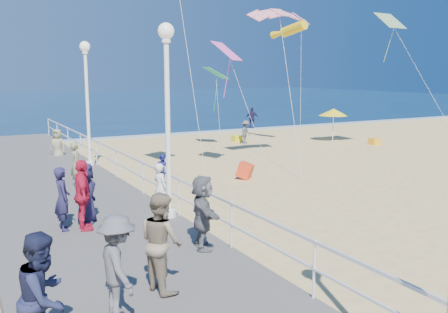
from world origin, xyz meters
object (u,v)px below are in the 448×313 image
box_kite (245,172)px  spectator_1 (161,242)px  lamp_post_mid (167,101)px  woman_holding_toddler (160,188)px  beach_walker_b (252,118)px  beach_chair_right (374,142)px  spectator_6 (76,164)px  beach_walker_a (246,132)px  spectator_2 (118,266)px  spectator_4 (86,193)px  beach_walker_c (58,146)px  spectator_5 (203,212)px  beach_chair_left (237,138)px  spectator_7 (44,298)px  beach_umbrella (333,112)px  lamp_post_far (87,90)px  spectator_0 (62,199)px  spectator_3 (83,195)px  toddler_held (163,168)px

box_kite → spectator_1: bearing=-171.1°
lamp_post_mid → woman_holding_toddler: size_ratio=3.65×
lamp_post_mid → beach_walker_b: size_ratio=3.13×
beach_chair_right → spectator_6: bearing=-166.6°
spectator_1 → beach_walker_a: 22.36m
spectator_2 → beach_walker_b: (18.69, 25.79, -0.42)m
woman_holding_toddler → lamp_post_mid: bearing=171.3°
woman_holding_toddler → spectator_4: bearing=75.0°
spectator_1 → beach_walker_c: size_ratio=1.10×
spectator_5 → beach_chair_left: size_ratio=3.14×
spectator_6 → spectator_7: (-2.83, -10.89, 0.14)m
beach_umbrella → beach_chair_right: beach_umbrella is taller
lamp_post_mid → beach_walker_c: 12.91m
beach_chair_left → lamp_post_far: bearing=-151.1°
spectator_0 → beach_chair_left: size_ratio=3.00×
spectator_0 → spectator_3: bearing=-122.8°
lamp_post_mid → beach_chair_left: 18.95m
spectator_3 → beach_chair_left: 20.19m
lamp_post_far → spectator_2: bearing=-102.0°
spectator_4 → beach_walker_c: (1.47, 12.00, -0.38)m
spectator_7 → beach_umbrella: 27.18m
spectator_2 → lamp_post_far: bearing=-12.9°
spectator_7 → beach_walker_a: 24.86m
spectator_2 → beach_chair_right: spectator_2 is taller
spectator_1 → spectator_3: bearing=-3.7°
box_kite → spectator_5: bearing=-169.4°
toddler_held → beach_chair_left: bearing=-51.1°
spectator_3 → beach_umbrella: size_ratio=0.86×
spectator_0 → lamp_post_mid: bearing=-96.1°
woman_holding_toddler → box_kite: 7.07m
lamp_post_far → beach_walker_c: lamp_post_far is taller
spectator_5 → spectator_4: bearing=45.7°
beach_walker_b → toddler_held: bearing=88.5°
spectator_1 → box_kite: (7.40, 9.25, -1.03)m
lamp_post_mid → toddler_held: 2.11m
spectator_7 → beach_walker_b: size_ratio=1.11×
spectator_7 → beach_umbrella: size_ratio=0.88×
lamp_post_mid → beach_chair_right: (17.67, 9.68, -3.46)m
toddler_held → spectator_7: 7.78m
toddler_held → beach_walker_b: bearing=-51.8°
spectator_2 → spectator_5: 3.45m
box_kite → beach_chair_left: bearing=19.1°
spectator_6 → beach_chair_left: bearing=-40.7°
beach_walker_a → spectator_0: bearing=-165.5°
spectator_6 → spectator_0: bearing=174.4°
beach_umbrella → lamp_post_mid: bearing=-143.7°
spectator_3 → spectator_7: spectator_7 is taller
lamp_post_far → spectator_5: 11.98m
spectator_4 → box_kite: spectator_4 is taller
toddler_held → spectator_1: bearing=143.8°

